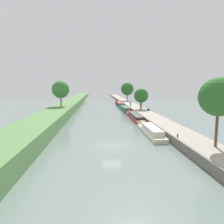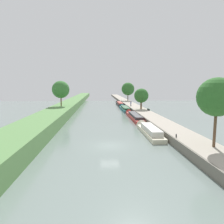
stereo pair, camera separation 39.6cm
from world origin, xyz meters
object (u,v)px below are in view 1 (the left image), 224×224
(person_walking, at_px, (131,103))
(mooring_bollard_near, at_px, (178,136))
(narrowboat_red, at_px, (134,116))
(mooring_bollard_far, at_px, (121,100))
(park_bench, at_px, (148,109))
(narrowboat_teal, at_px, (124,108))
(narrowboat_black, at_px, (119,104))
(narrowboat_cream, at_px, (150,130))

(person_walking, bearing_deg, mooring_bollard_near, -90.71)
(narrowboat_red, distance_m, mooring_bollard_far, 41.27)
(person_walking, height_order, mooring_bollard_near, person_walking)
(person_walking, xyz_separation_m, mooring_bollard_near, (-0.51, -41.44, -0.65))
(narrowboat_red, relative_size, mooring_bollard_near, 37.00)
(person_walking, bearing_deg, mooring_bollard_far, 91.32)
(narrowboat_red, xyz_separation_m, person_walking, (2.21, 18.83, 1.43))
(narrowboat_red, relative_size, park_bench, 11.10)
(narrowboat_red, bearing_deg, narrowboat_teal, 90.25)
(mooring_bollard_near, bearing_deg, mooring_bollard_far, 90.00)
(narrowboat_black, relative_size, park_bench, 11.36)
(narrowboat_black, xyz_separation_m, mooring_bollard_far, (1.73, 7.76, 0.77))
(narrowboat_teal, bearing_deg, mooring_bollard_far, 85.77)
(narrowboat_cream, relative_size, narrowboat_red, 0.73)
(person_walking, xyz_separation_m, park_bench, (2.94, -12.36, -0.53))
(person_walking, bearing_deg, narrowboat_red, -96.71)
(narrowboat_cream, bearing_deg, mooring_bollard_far, 88.05)
(narrowboat_teal, xyz_separation_m, mooring_bollard_near, (1.78, -39.85, 0.82))
(narrowboat_black, xyz_separation_m, park_bench, (5.19, -26.99, 0.89))
(narrowboat_cream, relative_size, person_walking, 7.35)
(narrowboat_black, distance_m, park_bench, 27.50)
(narrowboat_teal, relative_size, narrowboat_black, 0.90)
(narrowboat_teal, bearing_deg, park_bench, -64.09)
(mooring_bollard_far, height_order, park_bench, park_bench)
(narrowboat_red, bearing_deg, mooring_bollard_near, -85.70)
(narrowboat_black, bearing_deg, narrowboat_cream, -90.25)
(narrowboat_cream, relative_size, narrowboat_black, 0.72)
(mooring_bollard_near, bearing_deg, person_walking, 89.29)
(narrowboat_red, distance_m, mooring_bollard_near, 22.69)
(narrowboat_black, bearing_deg, mooring_bollard_far, 77.42)
(park_bench, bearing_deg, person_walking, 103.39)
(mooring_bollard_far, bearing_deg, mooring_bollard_near, -90.00)
(park_bench, bearing_deg, mooring_bollard_far, 95.68)
(narrowboat_black, xyz_separation_m, mooring_bollard_near, (1.73, -56.07, 0.77))
(mooring_bollard_far, relative_size, park_bench, 0.30)
(narrowboat_red, height_order, mooring_bollard_near, mooring_bollard_near)
(mooring_bollard_near, distance_m, park_bench, 29.29)
(narrowboat_cream, xyz_separation_m, park_bench, (5.40, 22.31, 0.87))
(narrowboat_red, height_order, person_walking, person_walking)
(narrowboat_cream, xyz_separation_m, mooring_bollard_near, (1.95, -6.77, 0.75))
(person_walking, xyz_separation_m, mooring_bollard_far, (-0.51, 22.39, -0.65))
(narrowboat_teal, distance_m, mooring_bollard_far, 24.06)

